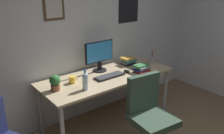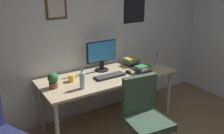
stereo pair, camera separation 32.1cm
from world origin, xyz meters
name	(u,v)px [view 2 (the right image)]	position (x,y,z in m)	size (l,w,h in m)	color
wall_back	(91,29)	(0.00, 2.15, 1.30)	(4.40, 0.10, 2.60)	silver
desk	(108,80)	(0.01, 1.69, 0.66)	(1.87, 0.75, 0.73)	tan
office_chair	(144,114)	(0.00, 0.89, 0.53)	(0.57, 0.57, 0.95)	#334738
monitor	(101,54)	(0.03, 1.91, 0.97)	(0.46, 0.20, 0.43)	black
keyboard	(110,76)	(-0.01, 1.63, 0.74)	(0.43, 0.15, 0.03)	black
computer_mouse	(128,72)	(0.29, 1.61, 0.75)	(0.06, 0.11, 0.04)	black
water_bottle	(82,80)	(-0.48, 1.49, 0.84)	(0.07, 0.07, 0.25)	silver
coffee_mug_near	(72,78)	(-0.50, 1.77, 0.77)	(0.12, 0.08, 0.09)	yellow
potted_plant	(53,80)	(-0.77, 1.70, 0.83)	(0.13, 0.13, 0.19)	brown
pen_cup	(156,61)	(0.87, 1.68, 0.78)	(0.07, 0.07, 0.20)	#9EA0A5
book_stack_left	(144,70)	(0.47, 1.49, 0.78)	(0.22, 0.16, 0.11)	#B22D28
book_stack_right	(132,62)	(0.53, 1.86, 0.79)	(0.21, 0.18, 0.11)	black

